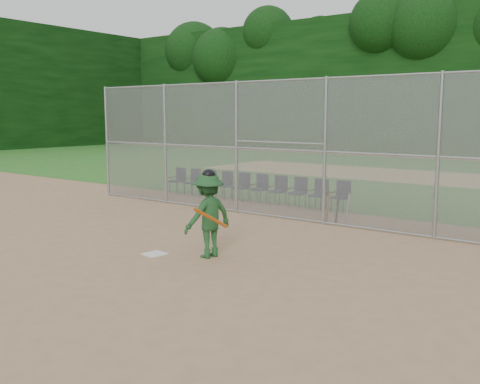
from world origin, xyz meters
The scene contains 18 objects.
ground centered at (0.00, 0.00, 0.00)m, with size 100.00×100.00×0.00m, color tan.
grass_strip centered at (0.00, 18.00, 0.01)m, with size 100.00×100.00×0.00m, color #29691F.
dirt_patch_far centered at (0.00, 18.00, 0.01)m, with size 24.00×24.00×0.00m, color tan.
backstop_fence centered at (0.00, 5.00, 2.07)m, with size 16.09×0.09×4.00m.
treeline centered at (0.00, 20.00, 5.50)m, with size 81.00×60.00×11.00m.
home_plate centered at (-0.39, -0.05, 0.01)m, with size 0.44×0.44×0.02m, color silver.
batter_at_plate centered at (0.66, 0.50, 0.91)m, with size 1.01×1.40×1.88m.
spare_bats centered at (1.20, 5.45, 0.42)m, with size 0.66×0.28×0.85m.
chair_0 centered at (-6.36, 6.97, 0.48)m, with size 0.54×0.52×0.96m, color #0E1734, non-canonical shape.
chair_1 centered at (-5.59, 6.97, 0.48)m, with size 0.54×0.52×0.96m, color #0E1734, non-canonical shape.
chair_2 centered at (-4.83, 6.97, 0.48)m, with size 0.54×0.52×0.96m, color #0E1734, non-canonical shape.
chair_3 centered at (-4.06, 6.97, 0.48)m, with size 0.54×0.52×0.96m, color #0E1734, non-canonical shape.
chair_4 centered at (-3.30, 6.97, 0.48)m, with size 0.54×0.52×0.96m, color #0E1734, non-canonical shape.
chair_5 centered at (-2.53, 6.97, 0.48)m, with size 0.54×0.52×0.96m, color #0E1734, non-canonical shape.
chair_6 centered at (-1.77, 6.97, 0.48)m, with size 0.54×0.52×0.96m, color #0E1734, non-canonical shape.
chair_7 centered at (-1.00, 6.97, 0.48)m, with size 0.54×0.52×0.96m, color #0E1734, non-canonical shape.
chair_8 centered at (-0.23, 6.97, 0.48)m, with size 0.54×0.52×0.96m, color #0E1734, non-canonical shape.
chair_9 centered at (0.53, 6.97, 0.48)m, with size 0.54×0.52×0.96m, color #0E1734, non-canonical shape.
Camera 1 is at (7.78, -7.94, 2.98)m, focal length 40.00 mm.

